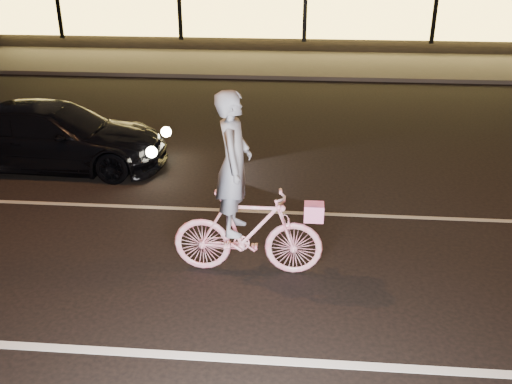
{
  "coord_description": "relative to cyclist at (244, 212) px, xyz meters",
  "views": [
    {
      "loc": [
        0.07,
        -6.22,
        4.13
      ],
      "look_at": [
        -0.52,
        0.6,
        0.99
      ],
      "focal_mm": 40.0,
      "sensor_mm": 36.0,
      "label": 1
    }
  ],
  "objects": [
    {
      "name": "ground",
      "position": [
        0.64,
        -0.22,
        -0.87
      ],
      "size": [
        90.0,
        90.0,
        0.0
      ],
      "primitive_type": "plane",
      "color": "black",
      "rests_on": "ground"
    },
    {
      "name": "sidewalk",
      "position": [
        0.64,
        12.78,
        -0.81
      ],
      "size": [
        30.0,
        4.0,
        0.12
      ],
      "primitive_type": "cube",
      "color": "#383533",
      "rests_on": "ground"
    },
    {
      "name": "lane_stripe_far",
      "position": [
        0.64,
        1.78,
        -0.87
      ],
      "size": [
        60.0,
        0.1,
        0.01
      ],
      "primitive_type": "cube",
      "color": "gray",
      "rests_on": "ground"
    },
    {
      "name": "lane_stripe_near",
      "position": [
        0.64,
        -1.72,
        -0.87
      ],
      "size": [
        60.0,
        0.12,
        0.01
      ],
      "primitive_type": "cube",
      "color": "silver",
      "rests_on": "ground"
    },
    {
      "name": "sedan",
      "position": [
        -3.96,
        3.42,
        -0.26
      ],
      "size": [
        4.21,
        1.72,
        1.22
      ],
      "rotation": [
        0.0,
        0.0,
        1.57
      ],
      "color": "black",
      "rests_on": "ground"
    },
    {
      "name": "cyclist",
      "position": [
        0.0,
        0.0,
        0.0
      ],
      "size": [
        1.95,
        0.67,
        2.46
      ],
      "rotation": [
        0.0,
        0.0,
        1.57
      ],
      "color": "#F63E6E",
      "rests_on": "ground"
    }
  ]
}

